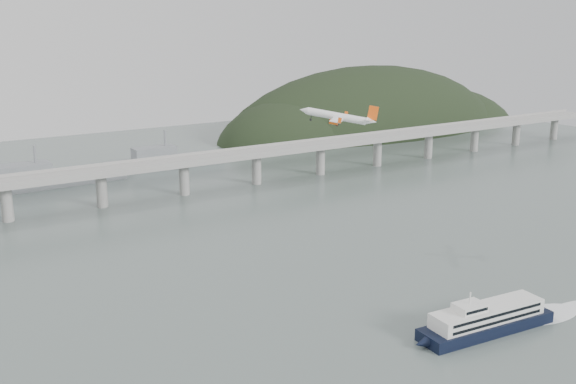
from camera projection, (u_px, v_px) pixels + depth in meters
ground at (375, 327)px, 230.67m from camera, size 900.00×900.00×0.00m
bridge at (150, 170)px, 388.14m from camera, size 800.00×22.00×23.90m
headland at (379, 147)px, 655.11m from camera, size 365.00×155.00×156.00m
ferry at (487, 319)px, 226.80m from camera, size 83.92×19.37×15.82m
airliner at (339, 117)px, 281.46m from camera, size 27.44×26.27×9.05m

